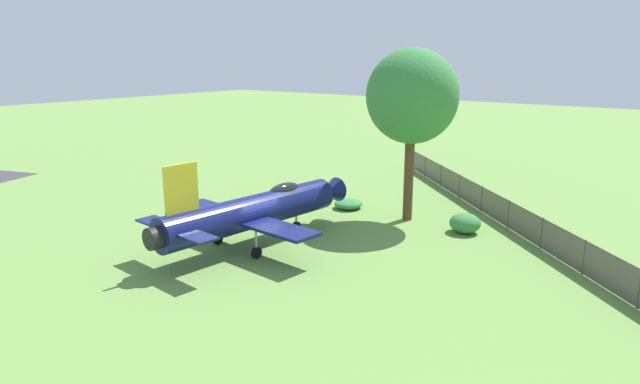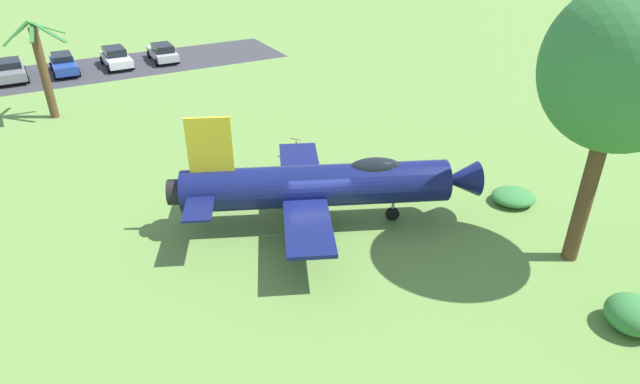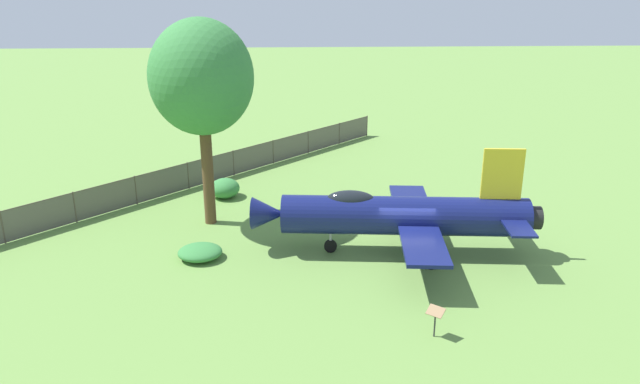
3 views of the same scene
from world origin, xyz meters
The scene contains 12 objects.
ground_plane centered at (0.00, 0.00, 0.00)m, with size 200.00×200.00×0.00m, color #668E42.
parking_strip centered at (-26.74, -13.95, 0.00)m, with size 31.95×8.00×0.00m, color #38383D.
display_jet centered at (0.04, 0.38, 1.92)m, with size 9.71×13.20×5.10m.
shade_tree centered at (4.31, 9.41, 7.57)m, with size 5.59×5.10×10.46m.
palm_tree centered at (-15.81, -14.42, 3.11)m, with size 3.71×3.66×6.12m.
shrub_near_fence centered at (8.24, 9.05, 0.57)m, with size 1.79×1.73×1.14m.
shrub_by_tree centered at (-0.09, 9.35, 0.32)m, with size 1.85×2.02×0.63m.
info_plaque centered at (-6.96, 0.14, 0.85)m, with size 0.69×0.71×1.14m.
parked_car_silver centered at (-28.44, -8.40, 0.76)m, with size 4.79×3.05×1.48m.
parked_car_white centered at (-27.44, -12.16, 0.78)m, with size 4.88×3.28×1.52m.
parked_car_blue centered at (-26.16, -16.02, 0.78)m, with size 4.87×3.07×1.49m.
parked_car_gray centered at (-24.98, -19.65, 0.78)m, with size 4.76×3.31×1.49m.
Camera 2 is at (19.29, -3.48, 12.51)m, focal length 29.72 mm.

